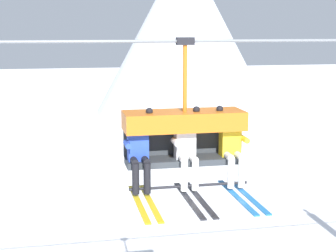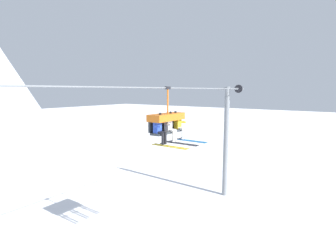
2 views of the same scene
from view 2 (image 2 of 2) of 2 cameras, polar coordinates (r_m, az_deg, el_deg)
The scene contains 6 objects.
lift_tower_far at distance 19.36m, azimuth 12.56°, elevation -2.81°, with size 0.36×1.88×8.08m.
lift_cable at distance 11.76m, azimuth 1.42°, elevation 8.28°, with size 17.63×0.05×0.05m.
chairlift_chair at distance 11.46m, azimuth -0.35°, elevation 1.28°, with size 1.94×0.74×2.32m.
skier_blue at distance 10.77m, azimuth -1.80°, elevation -0.62°, with size 0.48×1.70×1.34m.
skier_white at distance 11.37m, azimuth 0.53°, elevation -0.17°, with size 0.48×1.70×1.34m.
skier_yellow at distance 11.99m, azimuth 2.60°, elevation 0.24°, with size 0.48×1.70×1.34m.
Camera 2 is at (-8.37, -7.41, 7.70)m, focal length 28.00 mm.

